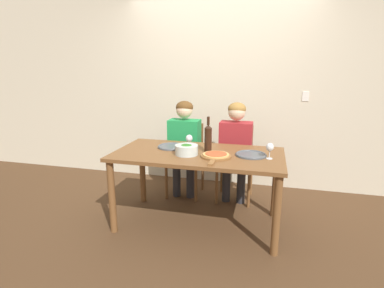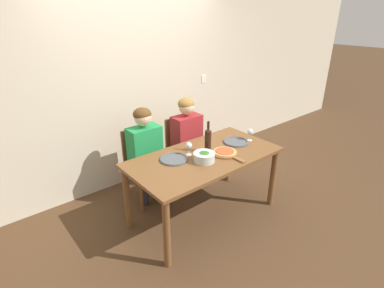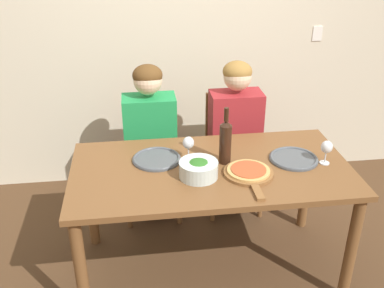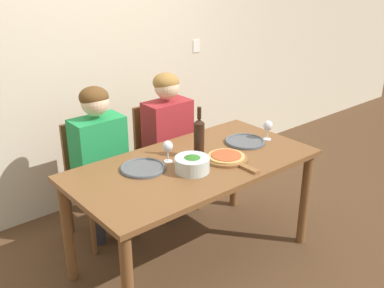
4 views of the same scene
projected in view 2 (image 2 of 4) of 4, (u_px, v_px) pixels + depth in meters
name	position (u px, v px, depth m)	size (l,w,h in m)	color
ground_plane	(204.00, 214.00, 3.56)	(40.00, 40.00, 0.00)	#4C331E
back_wall	(140.00, 82.00, 3.92)	(10.00, 0.06, 2.70)	beige
dining_table	(204.00, 164.00, 3.28)	(1.67, 0.86, 0.78)	brown
chair_left	(142.00, 162.00, 3.71)	(0.42, 0.42, 0.91)	brown
chair_right	(183.00, 149.00, 4.08)	(0.42, 0.42, 0.91)	brown
person_woman	(146.00, 148.00, 3.53)	(0.47, 0.51, 1.21)	#28282D
person_man	(188.00, 135.00, 3.90)	(0.47, 0.51, 1.21)	#28282D
wine_bottle	(208.00, 140.00, 3.27)	(0.07, 0.07, 0.36)	black
broccoli_bowl	(204.00, 157.00, 3.10)	(0.23, 0.23, 0.10)	silver
dinner_plate_left	(174.00, 159.00, 3.14)	(0.30, 0.30, 0.02)	#4C5156
dinner_plate_right	(236.00, 142.00, 3.55)	(0.30, 0.30, 0.02)	#4C5156
pizza_on_board	(225.00, 153.00, 3.27)	(0.29, 0.43, 0.04)	brown
wine_glass_left	(189.00, 146.00, 3.21)	(0.07, 0.07, 0.15)	silver
wine_glass_right	(250.00, 132.00, 3.57)	(0.07, 0.07, 0.15)	silver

